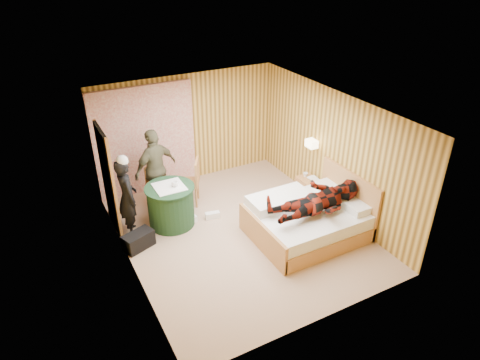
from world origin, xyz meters
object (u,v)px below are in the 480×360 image
bed (307,219)px  chair_near (192,179)px  man_at_table (156,169)px  nightstand (308,189)px  duffel_bag (139,240)px  woman_standing (127,197)px  man_on_bed (319,195)px  round_table (171,205)px  wall_lamp (312,143)px  chair_far (158,184)px

bed → chair_near: bed is taller
bed → man_at_table: 3.23m
nightstand → duffel_bag: 3.73m
bed → woman_standing: (-2.95, 1.65, 0.45)m
bed → man_on_bed: bearing=-83.3°
nightstand → woman_standing: size_ratio=0.34×
bed → round_table: bearing=144.7°
bed → duffel_bag: bearing=159.9°
wall_lamp → duffel_bag: wall_lamp is taller
bed → chair_near: bearing=125.9°
nightstand → chair_far: bearing=156.7°
chair_far → chair_near: size_ratio=0.91×
woman_standing → round_table: bearing=-100.8°
chair_far → chair_near: 0.71m
duffel_bag → man_on_bed: man_on_bed is taller
woman_standing → man_at_table: man_at_table is taller
chair_near → man_on_bed: size_ratio=0.57×
wall_lamp → chair_far: size_ratio=0.28×
duffel_bag → woman_standing: (0.02, 0.57, 0.62)m
chair_far → woman_standing: (-0.77, -0.63, 0.23)m
nightstand → round_table: round_table is taller
wall_lamp → woman_standing: woman_standing is taller
wall_lamp → man_at_table: man_at_table is taller
round_table → woman_standing: (-0.78, 0.12, 0.35)m
bed → chair_far: bearing=133.6°
wall_lamp → bed: bearing=-126.5°
woman_standing → man_on_bed: 3.53m
wall_lamp → man_at_table: 3.25m
man_on_bed → woman_standing: bearing=147.7°
chair_far → duffel_bag: bearing=-131.1°
wall_lamp → woman_standing: bearing=171.3°
bed → man_on_bed: man_on_bed is taller
nightstand → man_at_table: 3.26m
bed → duffel_bag: (-2.97, 1.09, -0.16)m
man_at_table → duffel_bag: bearing=36.5°
woman_standing → duffel_bag: bearing=175.4°
chair_near → duffel_bag: 1.83m
man_on_bed → nightstand: bearing=59.7°
round_table → chair_near: size_ratio=0.94×
bed → man_at_table: man_at_table is taller
nightstand → chair_near: chair_near is taller
man_at_table → chair_far: bearing=57.9°
man_at_table → man_on_bed: bearing=109.9°
nightstand → chair_near: size_ratio=0.51×
man_at_table → man_on_bed: (2.19, -2.56, 0.12)m
bed → man_on_bed: (0.03, -0.23, 0.66)m
wall_lamp → man_on_bed: 1.55m
chair_far → chair_near: (0.68, -0.22, 0.05)m
chair_far → man_at_table: 0.33m
bed → duffel_bag: size_ratio=3.68×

